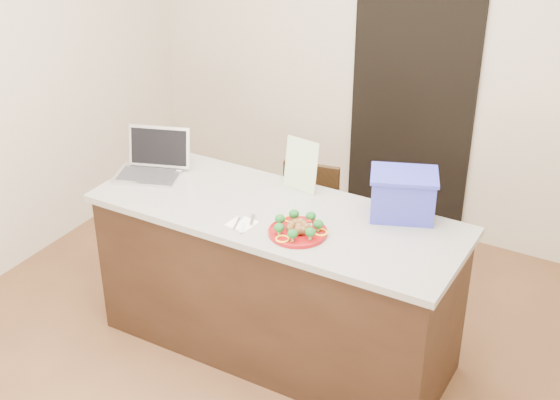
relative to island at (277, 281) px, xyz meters
The scene contains 16 objects.
ground 0.53m from the island, 90.00° to the right, with size 4.00×4.00×0.00m, color brown.
room_shell 1.18m from the island, 90.00° to the right, with size 4.00×4.00×4.00m.
doorway 1.81m from the island, 86.69° to the left, with size 0.90×0.02×2.00m, color black.
island is the anchor object (origin of this frame).
plate 0.54m from the island, 35.48° to the right, with size 0.30×0.30×0.02m.
meatballs 0.56m from the island, 34.61° to the right, with size 0.12×0.12×0.05m.
broccoli 0.58m from the island, 35.48° to the right, with size 0.25×0.26×0.05m.
pepper_rings 0.55m from the island, 35.48° to the right, with size 0.27×0.27×0.01m.
napkin 0.51m from the island, 112.19° to the right, with size 0.13×0.13×0.01m, color white.
fork 0.52m from the island, 117.60° to the right, with size 0.05×0.15×0.00m.
knife 0.52m from the island, 103.69° to the right, with size 0.06×0.21×0.01m.
yogurt_bottle 0.56m from the island, 24.38° to the right, with size 0.03×0.03×0.07m.
laptop 1.01m from the island, behind, with size 0.44×0.41×0.26m.
leaflet 0.67m from the island, 91.36° to the left, with size 0.21×0.00×0.30m, color white.
blue_box 0.89m from the island, 25.25° to the left, with size 0.42×0.36×0.25m.
chair 0.71m from the island, 105.30° to the left, with size 0.43×0.43×0.83m.
Camera 1 is at (1.83, -2.92, 2.97)m, focal length 50.00 mm.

